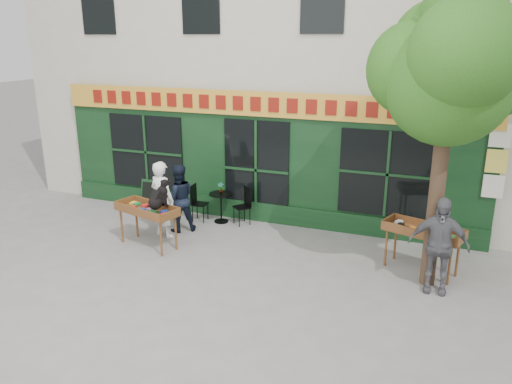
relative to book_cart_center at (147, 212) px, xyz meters
The scene contains 14 objects.
ground 1.87m from the book_cart_center, ahead, with size 80.00×80.00×0.00m, color slate.
building 7.54m from the book_cart_center, 74.50° to the left, with size 14.00×7.26×10.00m.
street_tree 6.87m from the book_cart_center, ahead, with size 3.05×2.90×5.60m.
book_cart_center is the anchor object (origin of this frame).
dog 0.59m from the book_cart_center, ahead, with size 0.34×0.60×0.60m, color black, non-canonical shape.
woman 0.66m from the book_cart_center, 90.00° to the left, with size 0.67×0.44×1.83m, color white.
book_cart_right 5.88m from the book_cart_center, ahead, with size 1.62×1.07×0.99m.
man_right 6.11m from the book_cart_center, ahead, with size 1.07×0.45×1.83m, color #59585D.
bistro_table 2.19m from the book_cart_center, 65.96° to the left, with size 0.60×0.60×0.76m.
bistro_chair_left 1.91m from the book_cart_center, 82.53° to the left, with size 0.39×0.39×0.95m.
bistro_chair_right 2.59m from the book_cart_center, 54.62° to the left, with size 0.51×0.51×0.95m.
potted_plant 2.17m from the book_cart_center, 65.96° to the left, with size 0.15×0.10×0.29m, color gray.
man_left 1.10m from the book_cart_center, 80.32° to the left, with size 0.80×0.63×1.65m, color black.
chalkboard 2.72m from the book_cart_center, 121.73° to the left, with size 0.57×0.22×0.79m.
Camera 1 is at (4.33, -8.98, 4.53)m, focal length 35.00 mm.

